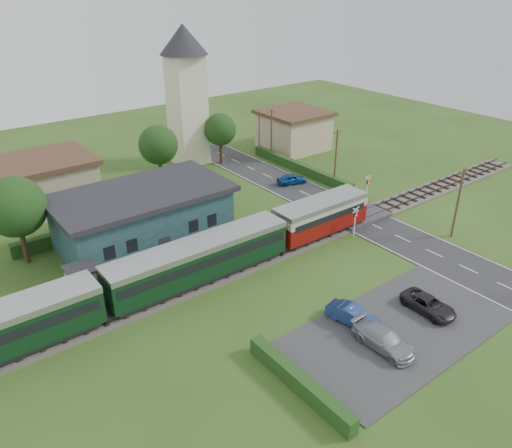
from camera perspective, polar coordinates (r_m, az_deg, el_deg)
ground at (r=45.48m, az=5.21°, el=-3.70°), size 120.00×120.00×0.00m
railway_track at (r=46.71m, az=3.57°, el=-2.60°), size 76.00×3.20×0.49m
road at (r=52.03m, az=13.42°, el=-0.20°), size 6.00×70.00×0.05m
car_park at (r=38.04m, az=15.90°, el=-11.52°), size 17.00×9.00×0.08m
crossing_deck at (r=53.06m, az=11.81°, el=0.77°), size 6.20×3.40×0.45m
platform at (r=44.08m, az=-9.14°, el=-4.69°), size 30.00×3.00×0.45m
equipment_hut at (r=40.85m, az=-19.18°, el=-6.22°), size 2.30×2.30×2.55m
station_building at (r=47.55m, az=-12.76°, el=0.81°), size 16.00×9.00×5.30m
train at (r=39.63m, az=-10.39°, el=-5.38°), size 43.20×2.90×3.40m
church_tower at (r=66.18m, az=-8.01°, el=15.41°), size 6.00×6.00×17.60m
house_west at (r=58.44m, az=-23.21°, el=4.33°), size 10.80×8.80×5.50m
house_east at (r=73.30m, az=4.35°, el=10.71°), size 8.80×8.80×5.50m
hedge_carpark at (r=32.07m, az=4.99°, el=-17.59°), size 0.80×9.00×1.20m
hedge_roadside at (r=64.64m, az=5.09°, el=6.40°), size 0.80×18.00×1.20m
hedge_station at (r=52.20m, az=-14.68°, el=0.51°), size 22.00×0.80×1.30m
tree_a at (r=46.55m, az=-25.83°, el=1.75°), size 5.20×5.20×8.00m
tree_b at (r=60.01m, az=-11.11°, el=8.85°), size 4.60×4.60×7.34m
tree_c at (r=66.51m, az=-4.11°, el=10.70°), size 4.20×4.20×6.78m
utility_pole_b at (r=50.76m, az=22.06°, el=2.30°), size 1.40×0.22×7.00m
utility_pole_c at (r=59.61m, az=9.09°, el=7.48°), size 1.40×0.22×7.00m
utility_pole_d at (r=67.99m, az=1.76°, el=10.22°), size 1.40×0.22×7.00m
crossing_signal_near at (r=48.35m, az=11.28°, el=0.69°), size 0.84×0.28×3.28m
crossing_signal_far at (r=56.24m, az=12.63°, el=4.35°), size 0.84×0.28×3.28m
streetlamp_east at (r=72.99m, az=0.37°, el=10.91°), size 0.30×0.30×5.15m
car_on_road at (r=60.78m, az=4.09°, el=5.16°), size 3.87×2.41×1.23m
car_park_blue at (r=37.46m, az=11.02°, el=-10.22°), size 2.31×4.23×1.32m
car_park_silver at (r=35.75m, az=14.38°, el=-12.65°), size 1.99×4.73×1.36m
car_park_dark at (r=40.13m, az=19.11°, el=-8.69°), size 2.13×4.35×1.19m
pedestrian_near at (r=45.86m, az=-1.74°, el=-1.54°), size 0.66×0.54×1.57m
pedestrian_far at (r=42.11m, az=-15.25°, el=-5.43°), size 0.76×0.87×1.50m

